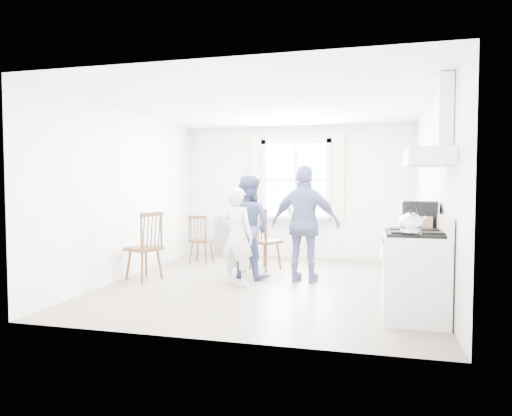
{
  "coord_description": "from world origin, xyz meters",
  "views": [
    {
      "loc": [
        1.44,
        -6.46,
        1.46
      ],
      "look_at": [
        -0.24,
        0.2,
        1.1
      ],
      "focal_mm": 32.0,
      "sensor_mm": 36.0,
      "label": 1
    }
  ],
  "objects_px": {
    "windsor_chair_b": "(261,232)",
    "person_right": "(305,224)",
    "person_left": "(237,236)",
    "windsor_chair_c": "(149,239)",
    "gas_stove": "(415,275)",
    "person_mid": "(248,227)",
    "low_cabinet": "(416,267)",
    "windsor_chair_a": "(199,234)",
    "stereo_stack": "(421,216)"
  },
  "relations": [
    {
      "from": "gas_stove",
      "to": "person_mid",
      "type": "height_order",
      "value": "person_mid"
    },
    {
      "from": "person_right",
      "to": "windsor_chair_c",
      "type": "bearing_deg",
      "value": 16.86
    },
    {
      "from": "windsor_chair_c",
      "to": "low_cabinet",
      "type": "bearing_deg",
      "value": -6.23
    },
    {
      "from": "low_cabinet",
      "to": "windsor_chair_a",
      "type": "height_order",
      "value": "low_cabinet"
    },
    {
      "from": "stereo_stack",
      "to": "person_mid",
      "type": "xyz_separation_m",
      "value": [
        -2.43,
        1.06,
        -0.28
      ]
    },
    {
      "from": "low_cabinet",
      "to": "person_left",
      "type": "height_order",
      "value": "person_left"
    },
    {
      "from": "windsor_chair_b",
      "to": "low_cabinet",
      "type": "bearing_deg",
      "value": -34.92
    },
    {
      "from": "low_cabinet",
      "to": "person_right",
      "type": "xyz_separation_m",
      "value": [
        -1.48,
        0.9,
        0.42
      ]
    },
    {
      "from": "windsor_chair_c",
      "to": "person_right",
      "type": "distance_m",
      "value": 2.36
    },
    {
      "from": "stereo_stack",
      "to": "windsor_chair_c",
      "type": "height_order",
      "value": "stereo_stack"
    },
    {
      "from": "windsor_chair_b",
      "to": "person_right",
      "type": "height_order",
      "value": "person_right"
    },
    {
      "from": "low_cabinet",
      "to": "person_left",
      "type": "relative_size",
      "value": 0.63
    },
    {
      "from": "person_left",
      "to": "windsor_chair_c",
      "type": "bearing_deg",
      "value": 16.36
    },
    {
      "from": "stereo_stack",
      "to": "windsor_chair_a",
      "type": "height_order",
      "value": "stereo_stack"
    },
    {
      "from": "windsor_chair_b",
      "to": "windsor_chair_c",
      "type": "height_order",
      "value": "windsor_chair_b"
    },
    {
      "from": "stereo_stack",
      "to": "windsor_chair_a",
      "type": "relative_size",
      "value": 0.49
    },
    {
      "from": "stereo_stack",
      "to": "person_right",
      "type": "height_order",
      "value": "person_right"
    },
    {
      "from": "person_left",
      "to": "person_right",
      "type": "xyz_separation_m",
      "value": [
        0.91,
        0.48,
        0.16
      ]
    },
    {
      "from": "gas_stove",
      "to": "person_left",
      "type": "bearing_deg",
      "value": 154.24
    },
    {
      "from": "gas_stove",
      "to": "person_left",
      "type": "relative_size",
      "value": 0.79
    },
    {
      "from": "windsor_chair_b",
      "to": "person_left",
      "type": "distance_m",
      "value": 1.21
    },
    {
      "from": "stereo_stack",
      "to": "person_left",
      "type": "relative_size",
      "value": 0.31
    },
    {
      "from": "gas_stove",
      "to": "stereo_stack",
      "type": "height_order",
      "value": "stereo_stack"
    },
    {
      "from": "windsor_chair_a",
      "to": "windsor_chair_b",
      "type": "xyz_separation_m",
      "value": [
        1.24,
        -0.35,
        0.1
      ]
    },
    {
      "from": "low_cabinet",
      "to": "person_right",
      "type": "bearing_deg",
      "value": 148.71
    },
    {
      "from": "windsor_chair_c",
      "to": "person_mid",
      "type": "bearing_deg",
      "value": 23.8
    },
    {
      "from": "stereo_stack",
      "to": "windsor_chair_c",
      "type": "distance_m",
      "value": 3.87
    },
    {
      "from": "person_mid",
      "to": "person_right",
      "type": "relative_size",
      "value": 0.92
    },
    {
      "from": "low_cabinet",
      "to": "person_mid",
      "type": "bearing_deg",
      "value": 156.87
    },
    {
      "from": "person_left",
      "to": "person_mid",
      "type": "bearing_deg",
      "value": -74.25
    },
    {
      "from": "person_right",
      "to": "stereo_stack",
      "type": "bearing_deg",
      "value": 153.32
    },
    {
      "from": "low_cabinet",
      "to": "stereo_stack",
      "type": "bearing_deg",
      "value": -39.39
    },
    {
      "from": "person_left",
      "to": "person_mid",
      "type": "xyz_separation_m",
      "value": [
        0.0,
        0.6,
        0.09
      ]
    },
    {
      "from": "person_mid",
      "to": "person_right",
      "type": "bearing_deg",
      "value": -167.38
    },
    {
      "from": "gas_stove",
      "to": "windsor_chair_c",
      "type": "bearing_deg",
      "value": 163.3
    },
    {
      "from": "windsor_chair_b",
      "to": "person_right",
      "type": "bearing_deg",
      "value": -40.52
    },
    {
      "from": "gas_stove",
      "to": "windsor_chair_b",
      "type": "distance_m",
      "value": 3.26
    },
    {
      "from": "person_mid",
      "to": "windsor_chair_a",
      "type": "bearing_deg",
      "value": -18.79
    },
    {
      "from": "gas_stove",
      "to": "person_right",
      "type": "height_order",
      "value": "person_right"
    },
    {
      "from": "stereo_stack",
      "to": "gas_stove",
      "type": "bearing_deg",
      "value": -99.47
    },
    {
      "from": "windsor_chair_b",
      "to": "person_right",
      "type": "xyz_separation_m",
      "value": [
        0.86,
        -0.73,
        0.22
      ]
    },
    {
      "from": "windsor_chair_c",
      "to": "person_mid",
      "type": "relative_size",
      "value": 0.66
    },
    {
      "from": "person_right",
      "to": "low_cabinet",
      "type": "bearing_deg",
      "value": 153.57
    },
    {
      "from": "windsor_chair_a",
      "to": "person_mid",
      "type": "relative_size",
      "value": 0.56
    },
    {
      "from": "windsor_chair_c",
      "to": "windsor_chair_b",
      "type": "bearing_deg",
      "value": 40.32
    },
    {
      "from": "gas_stove",
      "to": "windsor_chair_b",
      "type": "relative_size",
      "value": 1.06
    },
    {
      "from": "low_cabinet",
      "to": "windsor_chair_a",
      "type": "xyz_separation_m",
      "value": [
        -3.58,
        1.98,
        0.1
      ]
    },
    {
      "from": "windsor_chair_a",
      "to": "person_right",
      "type": "bearing_deg",
      "value": -27.32
    },
    {
      "from": "gas_stove",
      "to": "person_mid",
      "type": "relative_size",
      "value": 0.7
    },
    {
      "from": "windsor_chair_a",
      "to": "windsor_chair_c",
      "type": "xyz_separation_m",
      "value": [
        -0.2,
        -1.57,
        0.09
      ]
    }
  ]
}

